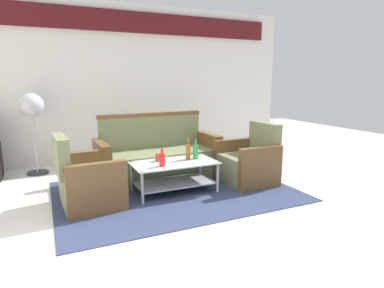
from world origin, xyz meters
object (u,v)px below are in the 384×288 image
Objects in this scene: armchair_right at (248,163)px; pedestal_fan at (32,110)px; coffee_table at (174,172)px; cup at (158,157)px; bottle_brown at (188,151)px; bottle_green at (196,151)px; couch at (158,157)px; bottle_red at (162,159)px; armchair_left at (88,182)px.

armchair_right is 3.38m from pedestal_fan.
coffee_table is at bearing -46.14° from pedestal_fan.
cup reaches higher than coffee_table.
bottle_green is at bearing -6.51° from bottle_brown.
couch is 18.26× the size of cup.
coffee_table is 0.33m from bottle_red.
coffee_table is 0.42m from bottle_green.
armchair_left reaches higher than bottle_green.
cup is (-0.50, 0.09, -0.05)m from bottle_green.
armchair_left is 1.45m from bottle_green.
cup is 2.25m from pedestal_fan.
pedestal_fan reaches higher than armchair_right.
bottle_brown is at bearing 106.11° from couch.
pedestal_fan reaches higher than armchair_left.
armchair_left is at bearing -72.01° from pedestal_fan.
bottle_brown is (0.21, -0.64, 0.21)m from couch.
pedestal_fan is (-1.67, 1.02, 0.70)m from couch.
armchair_right is 1.13m from coffee_table.
couch reaches higher than bottle_brown.
couch is at bearing 108.36° from bottle_brown.
armchair_left is 2.86× the size of bottle_brown.
bottle_brown is 2.97× the size of cup.
bottle_red is 0.18× the size of pedestal_fan.
armchair_left reaches higher than coffee_table.
armchair_left is 3.19× the size of bottle_green.
couch is 2.15× the size of armchair_left.
armchair_left reaches higher than cup.
bottle_red reaches higher than coffee_table.
armchair_left reaches higher than bottle_brown.
bottle_red is at bearing -51.99° from pedestal_fan.
bottle_green reaches higher than bottle_red.
armchair_left is at bearing -170.34° from cup.
armchair_right is 1.35m from bottle_red.
bottle_brown reaches higher than bottle_green.
couch is 0.71m from coffee_table.
pedestal_fan reaches higher than coffee_table.
armchair_left reaches higher than bottle_red.
couch is 6.15× the size of bottle_brown.
armchair_right is 2.86× the size of bottle_brown.
armchair_left is 0.67× the size of pedestal_fan.
couch is 2.08m from pedestal_fan.
bottle_red is 0.27m from cup.
bottle_red reaches higher than cup.
armchair_left is at bearing -179.03° from coffee_table.
bottle_brown reaches higher than cup.
armchair_left is at bearing 87.84° from armchair_right.
cup is at bearing 96.45° from armchair_left.
armchair_left is 1.97m from pedestal_fan.
armchair_left is 0.91m from bottle_red.
armchair_right is 3.73× the size of bottle_red.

